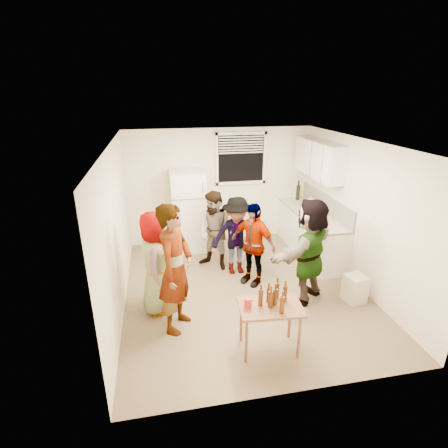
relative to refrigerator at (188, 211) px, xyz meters
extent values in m
cube|color=white|center=(0.00, 0.00, 0.00)|extent=(0.70, 0.70, 1.70)
cube|color=white|center=(2.45, -0.73, -0.42)|extent=(0.60, 2.20, 0.86)
cube|color=beige|center=(2.45, -0.73, 0.03)|extent=(0.64, 2.22, 0.04)
cube|color=#B9B3A9|center=(2.74, -0.73, 0.23)|extent=(0.03, 2.20, 0.36)
cube|color=white|center=(2.58, -0.53, 1.10)|extent=(0.34, 1.60, 0.70)
cylinder|color=white|center=(2.43, -0.62, 0.05)|extent=(0.12, 0.12, 0.26)
cylinder|color=black|center=(2.50, 0.17, 0.05)|extent=(0.08, 0.08, 0.33)
cylinder|color=#47230C|center=(2.35, -1.35, 0.05)|extent=(0.06, 0.06, 0.23)
cylinder|color=#0E43B7|center=(2.28, -1.36, 0.05)|extent=(0.09, 0.09, 0.12)
cube|color=gold|center=(2.67, -0.26, 0.13)|extent=(0.02, 0.19, 0.16)
cube|color=beige|center=(2.43, -2.55, -0.60)|extent=(0.35, 0.35, 0.45)
cylinder|color=#47230C|center=(0.70, -3.28, -0.17)|extent=(0.05, 0.05, 0.21)
cylinder|color=red|center=(0.42, -3.35, -0.17)|extent=(0.10, 0.10, 0.13)
imported|color=gray|center=(-0.69, -2.16, -0.85)|extent=(1.73, 1.03, 0.52)
imported|color=#141933|center=(-0.44, -2.66, -0.85)|extent=(1.99, 1.47, 0.45)
imported|color=brown|center=(0.41, -0.99, -0.85)|extent=(1.55, 1.64, 0.58)
imported|color=#39393D|center=(0.75, -1.24, -0.85)|extent=(1.03, 1.52, 0.55)
imported|color=black|center=(0.95, -1.65, -0.85)|extent=(1.70, 1.64, 0.36)
imported|color=#D88D4D|center=(1.68, -2.32, -0.85)|extent=(2.33, 2.35, 0.51)
camera|label=1|loc=(-0.60, -6.95, 2.41)|focal=28.00mm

